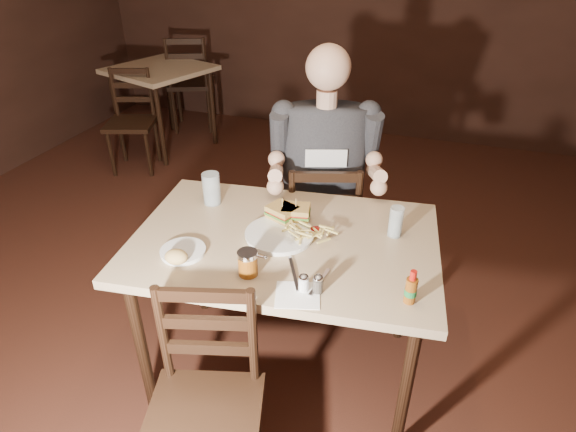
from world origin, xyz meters
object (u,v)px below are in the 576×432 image
(main_table, at_px, (284,253))
(chair_far, at_px, (321,228))
(glass_right, at_px, (396,222))
(bg_chair_near, at_px, (131,123))
(hot_sauce, at_px, (411,287))
(bg_chair_far, at_px, (191,83))
(chair_near, at_px, (203,419))
(dinner_plate, at_px, (280,235))
(bg_table, at_px, (161,77))
(diner, at_px, (325,148))
(side_plate, at_px, (183,252))
(glass_left, at_px, (212,189))
(syrup_dispenser, at_px, (248,263))

(main_table, distance_m, chair_far, 0.68)
(main_table, relative_size, glass_right, 10.17)
(bg_chair_near, height_order, hot_sauce, hot_sauce)
(bg_chair_far, bearing_deg, chair_near, 97.28)
(dinner_plate, bearing_deg, bg_table, 130.82)
(diner, bearing_deg, side_plate, -131.94)
(chair_near, xyz_separation_m, diner, (0.09, 1.25, 0.51))
(bg_table, bearing_deg, glass_right, -41.15)
(glass_left, height_order, side_plate, glass_left)
(main_table, height_order, chair_far, chair_far)
(dinner_plate, bearing_deg, syrup_dispenser, -95.84)
(chair_near, distance_m, bg_chair_near, 3.09)
(bg_table, relative_size, syrup_dispenser, 10.12)
(diner, bearing_deg, bg_table, 121.88)
(syrup_dispenser, bearing_deg, side_plate, 165.91)
(hot_sauce, bearing_deg, syrup_dispenser, -176.63)
(glass_right, bearing_deg, syrup_dispenser, -137.58)
(diner, height_order, syrup_dispenser, diner)
(glass_right, xyz_separation_m, side_plate, (-0.78, -0.40, -0.06))
(bg_chair_far, relative_size, side_plate, 5.50)
(glass_left, bearing_deg, dinner_plate, -23.66)
(bg_table, relative_size, chair_near, 1.18)
(glass_left, bearing_deg, side_plate, -80.25)
(bg_chair_far, bearing_deg, glass_left, 99.17)
(dinner_plate, distance_m, syrup_dispenser, 0.28)
(dinner_plate, xyz_separation_m, syrup_dispenser, (-0.03, -0.27, 0.04))
(bg_chair_far, height_order, glass_right, bg_chair_far)
(diner, xyz_separation_m, side_plate, (-0.36, -0.81, -0.17))
(syrup_dispenser, bearing_deg, bg_table, 120.70)
(bg_table, relative_size, bg_chair_near, 1.19)
(main_table, bearing_deg, glass_right, 21.57)
(glass_right, bearing_deg, glass_left, 179.56)
(dinner_plate, bearing_deg, chair_near, -93.95)
(chair_far, relative_size, chair_near, 1.02)
(bg_chair_far, bearing_deg, diner, 110.17)
(bg_table, height_order, bg_chair_near, bg_chair_near)
(bg_table, relative_size, chair_far, 1.16)
(side_plate, bearing_deg, glass_right, 27.24)
(main_table, xyz_separation_m, chair_near, (-0.07, -0.67, -0.26))
(glass_left, relative_size, glass_right, 1.13)
(bg_chair_far, bearing_deg, dinner_plate, 103.33)
(syrup_dispenser, height_order, side_plate, syrup_dispenser)
(bg_chair_far, height_order, syrup_dispenser, bg_chair_far)
(bg_chair_near, xyz_separation_m, dinner_plate, (1.98, -1.74, 0.35))
(chair_far, height_order, bg_chair_far, bg_chair_far)
(syrup_dispenser, bearing_deg, diner, 78.92)
(main_table, height_order, syrup_dispenser, syrup_dispenser)
(bg_table, distance_m, glass_left, 2.65)
(chair_near, distance_m, glass_right, 1.06)
(bg_table, bearing_deg, side_plate, -56.76)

